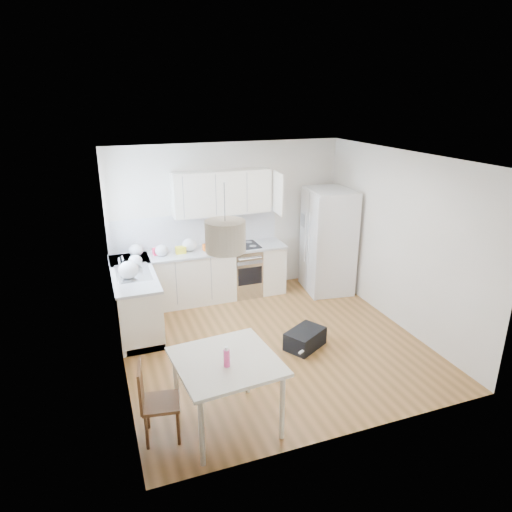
{
  "coord_description": "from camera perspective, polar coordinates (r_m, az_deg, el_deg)",
  "views": [
    {
      "loc": [
        -2.26,
        -5.5,
        3.47
      ],
      "look_at": [
        -0.09,
        0.4,
        1.23
      ],
      "focal_mm": 32.0,
      "sensor_mm": 36.0,
      "label": 1
    }
  ],
  "objects": [
    {
      "name": "drink_bottle",
      "position": [
        4.77,
        -3.68,
        -12.43
      ],
      "size": [
        0.08,
        0.08,
        0.23
      ],
      "primitive_type": "cylinder",
      "rotation": [
        0.0,
        0.0,
        0.27
      ],
      "color": "#E43F85",
      "rests_on": "dining_table"
    },
    {
      "name": "window_glassblock",
      "position": [
        6.87,
        -18.12,
        4.15
      ],
      "size": [
        0.02,
        1.0,
        1.0
      ],
      "primitive_type": "cube",
      "color": "#BFE0F9",
      "rests_on": "wall_left"
    },
    {
      "name": "grocery_bag_e",
      "position": [
        6.89,
        -15.66,
        -1.68
      ],
      "size": [
        0.29,
        0.25,
        0.26
      ],
      "primitive_type": "ellipsoid",
      "color": "silver",
      "rests_on": "counter_left"
    },
    {
      "name": "pendant_lamp",
      "position": [
        4.38,
        -3.85,
        2.48
      ],
      "size": [
        0.48,
        0.48,
        0.31
      ],
      "primitive_type": "cylinder",
      "rotation": [
        0.0,
        0.0,
        0.25
      ],
      "color": "#C6B698",
      "rests_on": "ceiling"
    },
    {
      "name": "dining_table",
      "position": [
        4.98,
        -3.72,
        -13.74
      ],
      "size": [
        1.14,
        1.14,
        0.83
      ],
      "rotation": [
        0.0,
        0.0,
        0.09
      ],
      "color": "beige",
      "rests_on": "floor"
    },
    {
      "name": "counter_left",
      "position": [
        7.19,
        -15.15,
        -2.02
      ],
      "size": [
        0.64,
        1.82,
        0.04
      ],
      "primitive_type": "cube",
      "color": "#AFB1B4",
      "rests_on": "cabinets_left"
    },
    {
      "name": "dining_chair",
      "position": [
        5.08,
        -11.8,
        -17.33
      ],
      "size": [
        0.43,
        0.43,
        0.9
      ],
      "primitive_type": null,
      "rotation": [
        0.0,
        0.0,
        -0.16
      ],
      "color": "#4C2B16",
      "rests_on": "floor"
    },
    {
      "name": "upper_cabinets",
      "position": [
        7.9,
        -4.29,
        7.93
      ],
      "size": [
        1.7,
        0.32,
        0.75
      ],
      "primitive_type": "cube",
      "color": "white",
      "rests_on": "wall_back"
    },
    {
      "name": "cabinets_back",
      "position": [
        8.08,
        -6.82,
        -2.55
      ],
      "size": [
        3.0,
        0.6,
        0.88
      ],
      "primitive_type": "cube",
      "color": "white",
      "rests_on": "floor"
    },
    {
      "name": "wall_right",
      "position": [
        7.33,
        17.44,
        1.9
      ],
      "size": [
        0.0,
        4.2,
        4.2
      ],
      "primitive_type": "plane",
      "rotation": [
        1.57,
        0.0,
        -1.57
      ],
      "color": "beige",
      "rests_on": "floor"
    },
    {
      "name": "snack_yellow",
      "position": [
        7.8,
        -9.4,
        0.74
      ],
      "size": [
        0.17,
        0.11,
        0.12
      ],
      "primitive_type": "cube",
      "rotation": [
        0.0,
        0.0,
        0.03
      ],
      "color": "yellow",
      "rests_on": "counter_back"
    },
    {
      "name": "cabinets_left",
      "position": [
        7.37,
        -14.83,
        -5.35
      ],
      "size": [
        0.6,
        1.8,
        0.88
      ],
      "primitive_type": "cube",
      "color": "white",
      "rests_on": "floor"
    },
    {
      "name": "sink",
      "position": [
        7.14,
        -15.12,
        -2.05
      ],
      "size": [
        0.5,
        0.8,
        0.16
      ],
      "primitive_type": null,
      "color": "#B6B8BB",
      "rests_on": "counter_left"
    },
    {
      "name": "grocery_bag_d",
      "position": [
        7.35,
        -14.86,
        -0.58
      ],
      "size": [
        0.21,
        0.18,
        0.19
      ],
      "primitive_type": "ellipsoid",
      "color": "silver",
      "rests_on": "counter_back"
    },
    {
      "name": "snack_red",
      "position": [
        7.82,
        -12.15,
        0.59
      ],
      "size": [
        0.18,
        0.13,
        0.11
      ],
      "primitive_type": "cube",
      "rotation": [
        0.0,
        0.0,
        0.15
      ],
      "color": "#BA1732",
      "rests_on": "counter_back"
    },
    {
      "name": "backsplash_left",
      "position": [
        7.07,
        -17.73,
        0.03
      ],
      "size": [
        0.01,
        1.8,
        0.58
      ],
      "primitive_type": "cube",
      "color": "white",
      "rests_on": "wall_left"
    },
    {
      "name": "ceiling",
      "position": [
        6.0,
        2.2,
        12.24
      ],
      "size": [
        4.2,
        4.2,
        0.0
      ],
      "primitive_type": "plane",
      "rotation": [
        3.14,
        0.0,
        0.0
      ],
      "color": "white",
      "rests_on": "wall_back"
    },
    {
      "name": "refrigerator",
      "position": [
        8.42,
        9.03,
        1.93
      ],
      "size": [
        1.01,
        1.05,
        1.89
      ],
      "primitive_type": null,
      "rotation": [
        0.0,
        0.0,
        -0.13
      ],
      "color": "silver",
      "rests_on": "floor"
    },
    {
      "name": "grocery_bag_a",
      "position": [
        7.8,
        -14.77,
        0.69
      ],
      "size": [
        0.23,
        0.19,
        0.21
      ],
      "primitive_type": "ellipsoid",
      "color": "silver",
      "rests_on": "counter_back"
    },
    {
      "name": "counter_back",
      "position": [
        7.92,
        -6.96,
        0.54
      ],
      "size": [
        3.02,
        0.64,
        0.04
      ],
      "primitive_type": "cube",
      "color": "#AFB1B4",
      "rests_on": "cabinets_back"
    },
    {
      "name": "floor",
      "position": [
        6.89,
        1.91,
        -10.64
      ],
      "size": [
        4.2,
        4.2,
        0.0
      ],
      "primitive_type": "plane",
      "color": "brown",
      "rests_on": "ground"
    },
    {
      "name": "wall_left",
      "position": [
        5.9,
        -17.24,
        -2.37
      ],
      "size": [
        0.0,
        4.2,
        4.2
      ],
      "primitive_type": "plane",
      "rotation": [
        1.57,
        0.0,
        1.57
      ],
      "color": "beige",
      "rests_on": "floor"
    },
    {
      "name": "backsplash_back",
      "position": [
        8.1,
        -7.54,
        3.25
      ],
      "size": [
        3.0,
        0.01,
        0.58
      ],
      "primitive_type": "cube",
      "color": "white",
      "rests_on": "wall_back"
    },
    {
      "name": "snack_orange",
      "position": [
        7.9,
        -6.05,
        1.12
      ],
      "size": [
        0.17,
        0.12,
        0.11
      ],
      "primitive_type": "cube",
      "rotation": [
        0.0,
        0.0,
        0.15
      ],
      "color": "orange",
      "rests_on": "counter_back"
    },
    {
      "name": "grocery_bag_c",
      "position": [
        7.87,
        -8.32,
        1.38
      ],
      "size": [
        0.25,
        0.21,
        0.22
      ],
      "primitive_type": "ellipsoid",
      "color": "silver",
      "rests_on": "counter_back"
    },
    {
      "name": "grocery_bag_b",
      "position": [
        7.71,
        -11.7,
        0.68
      ],
      "size": [
        0.22,
        0.19,
        0.2
      ],
      "primitive_type": "ellipsoid",
      "color": "silver",
      "rests_on": "counter_back"
    },
    {
      "name": "gym_bag",
      "position": [
        6.73,
        6.15,
        -10.23
      ],
      "size": [
        0.69,
        0.61,
        0.27
      ],
      "primitive_type": "cube",
      "rotation": [
        0.0,
        0.0,
        0.52
      ],
      "color": "black",
      "rests_on": "floor"
    },
    {
      "name": "range_oven",
      "position": [
        8.28,
        -1.44,
        -1.84
      ],
      "size": [
        0.5,
        0.61,
        0.88
      ],
      "primitive_type": null,
      "color": "#B6B8BB",
      "rests_on": "floor"
    },
    {
      "name": "wall_back",
      "position": [
        8.21,
        -3.5,
        4.63
      ],
      "size": [
        4.2,
        0.0,
        4.2
      ],
      "primitive_type": "plane",
      "rotation": [
        1.57,
        0.0,
        0.0
      ],
      "color": "beige",
      "rests_on": "floor"
    }
  ]
}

